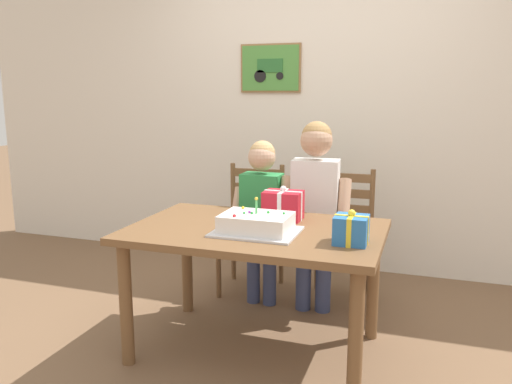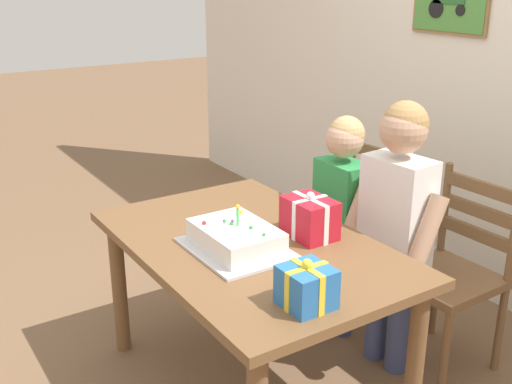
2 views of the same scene
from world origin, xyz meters
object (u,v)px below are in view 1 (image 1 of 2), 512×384
at_px(gift_box_red_large, 351,230).
at_px(child_older, 315,198).
at_px(chair_left, 252,228).
at_px(birthday_cake, 256,224).
at_px(dining_table, 256,245).
at_px(chair_right, 341,235).
at_px(gift_box_beside_cake, 283,205).
at_px(child_younger, 262,207).

distance_m(gift_box_red_large, child_older, 0.84).
bearing_deg(chair_left, birthday_cake, -69.71).
height_order(birthday_cake, gift_box_red_large, birthday_cake).
bearing_deg(birthday_cake, gift_box_red_large, -3.52).
height_order(dining_table, chair_right, chair_right).
distance_m(dining_table, child_older, 0.68).
xyz_separation_m(birthday_cake, gift_box_beside_cake, (0.05, 0.33, 0.04)).
height_order(birthday_cake, child_younger, child_younger).
xyz_separation_m(gift_box_red_large, chair_right, (-0.21, 1.01, -0.32)).
bearing_deg(gift_box_red_large, chair_left, 130.51).
relative_size(chair_right, child_younger, 0.81).
bearing_deg(child_younger, birthday_cake, -73.96).
bearing_deg(child_younger, dining_table, -74.59).
distance_m(chair_right, child_younger, 0.60).
bearing_deg(gift_box_beside_cake, dining_table, -110.16).
bearing_deg(child_younger, chair_left, 121.48).
distance_m(gift_box_beside_cake, chair_right, 0.77).
height_order(gift_box_beside_cake, chair_left, same).
bearing_deg(birthday_cake, child_younger, 106.04).
relative_size(dining_table, birthday_cake, 3.12).
relative_size(birthday_cake, chair_right, 0.48).
height_order(gift_box_red_large, child_older, child_older).
bearing_deg(gift_box_beside_cake, child_older, 75.77).
bearing_deg(dining_table, chair_left, 110.28).
relative_size(gift_box_red_large, chair_right, 0.19).
bearing_deg(birthday_cake, chair_left, 110.29).
bearing_deg(dining_table, gift_box_red_large, -12.95).
xyz_separation_m(birthday_cake, gift_box_red_large, (0.50, -0.03, 0.02)).
relative_size(child_older, child_younger, 1.12).
height_order(gift_box_beside_cake, chair_right, same).
distance_m(gift_box_red_large, gift_box_beside_cake, 0.58).
bearing_deg(chair_right, dining_table, -110.02).
distance_m(gift_box_red_large, child_younger, 1.05).
xyz_separation_m(birthday_cake, child_older, (0.15, 0.73, 0.00)).
distance_m(child_older, child_younger, 0.37).
xyz_separation_m(dining_table, birthday_cake, (0.03, -0.09, 0.15)).
bearing_deg(chair_left, child_younger, -58.52).
bearing_deg(chair_left, gift_box_beside_cake, -57.47).
height_order(gift_box_red_large, chair_left, chair_left).
height_order(gift_box_red_large, gift_box_beside_cake, gift_box_beside_cake).
bearing_deg(gift_box_beside_cake, chair_right, 70.03).
relative_size(birthday_cake, child_older, 0.35).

